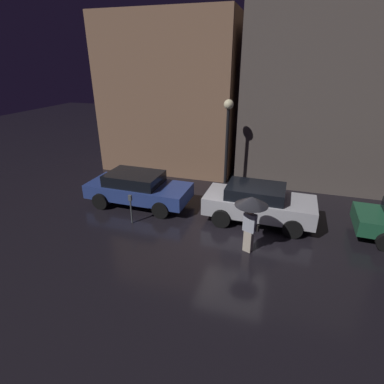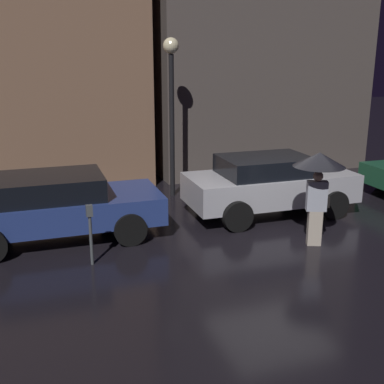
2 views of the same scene
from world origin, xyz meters
name	(u,v)px [view 2 (image 2 of 2)]	position (x,y,z in m)	size (l,w,h in m)	color
ground_plane	(273,236)	(0.00, 0.00, 0.00)	(60.00, 60.00, 0.00)	black
building_facade_left	(18,49)	(-4.95, 6.50, 4.03)	(7.26, 3.00, 8.07)	#8C664C
building_facade_right	(258,43)	(2.77, 6.50, 4.27)	(7.34, 3.00, 8.54)	#564C47
parked_car_blue	(55,205)	(-4.52, 1.47, 0.76)	(4.47, 2.06, 1.42)	navy
parked_car_silver	(269,183)	(0.63, 1.44, 0.79)	(4.21, 1.98, 1.48)	#B7B7BF
pedestrian_with_umbrella	(319,171)	(0.56, -0.72, 1.59)	(1.05, 1.05, 1.98)	beige
parking_meter	(90,228)	(-4.00, -0.17, 0.74)	(0.12, 0.10, 1.19)	#4C5154
street_lamp_near	(171,87)	(-1.14, 3.84, 3.03)	(0.42, 0.42, 4.32)	black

